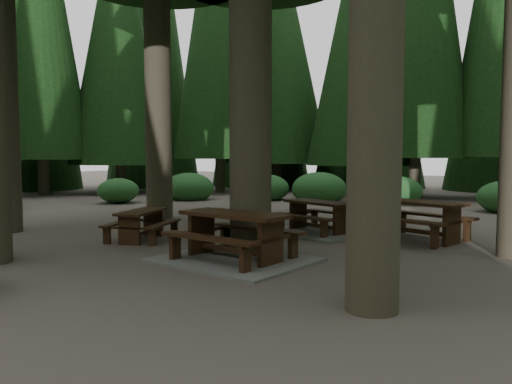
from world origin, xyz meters
The scene contains 6 objects.
ground centered at (0.00, 0.00, 0.00)m, with size 80.00×80.00×0.00m, color #554B45.
picnic_table_a centered at (1.02, -0.82, 0.32)m, with size 2.98×2.61×0.89m.
picnic_table_b centered at (-1.97, 0.12, 0.45)m, with size 1.65×1.87×0.68m.
picnic_table_c centered at (1.20, 3.01, 0.27)m, with size 2.89×2.66×0.79m.
picnic_table_d centered at (3.54, 3.07, 0.59)m, with size 2.53×2.30×0.90m.
shrub_ring centered at (0.70, 0.75, 0.40)m, with size 23.86×24.64×1.49m.
Camera 1 is at (5.60, -8.55, 1.94)m, focal length 35.00 mm.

